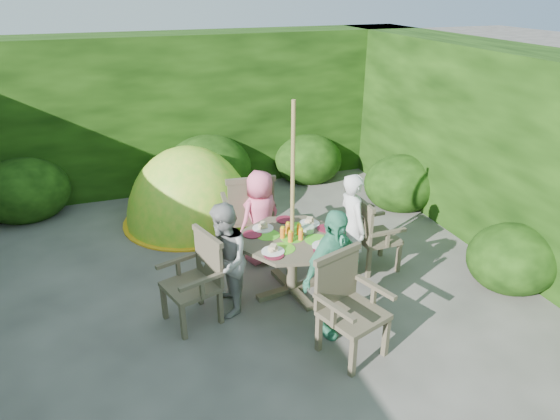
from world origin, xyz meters
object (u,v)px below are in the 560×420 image
object	(u,v)px
parasol_pole	(292,203)
garden_chair_back	(249,212)
child_back	(261,217)
garden_chair_front	(347,304)
garden_chair_right	(371,233)
patio_table	(292,246)
child_front	(332,274)
child_right	(352,226)
child_left	(224,261)
dome_tent	(191,220)
garden_chair_left	(197,278)

from	to	relation	value
parasol_pole	garden_chair_back	xyz separation A→B (m)	(-0.18, 1.07, -0.54)
child_back	garden_chair_front	bearing A→B (deg)	77.39
garden_chair_back	child_back	world-z (taller)	child_back
parasol_pole	child_back	distance (m)	0.94
parasol_pole	garden_chair_right	world-z (taller)	parasol_pole
patio_table	garden_chair_front	world-z (taller)	garden_chair_front
garden_chair_right	child_front	xyz separation A→B (m)	(-0.97, -0.96, 0.20)
garden_chair_back	child_right	bearing A→B (deg)	140.93
child_right	child_front	distance (m)	1.13
parasol_pole	garden_chair_front	distance (m)	1.24
garden_chair_right	child_left	bearing A→B (deg)	98.22
child_back	child_front	bearing A→B (deg)	77.87
patio_table	child_back	world-z (taller)	child_back
garden_chair_right	child_back	world-z (taller)	child_back
parasol_pole	child_right	distance (m)	0.92
garden_chair_right	child_back	bearing A→B (deg)	62.28
garden_chair_front	child_left	size ratio (longest dim) A/B	0.77
child_left	child_back	bearing A→B (deg)	150.62
garden_chair_right	garden_chair_front	distance (m)	1.57
child_front	dome_tent	bearing A→B (deg)	81.19
parasol_pole	child_left	size ratio (longest dim) A/B	1.77
child_front	garden_chair_left	bearing A→B (deg)	126.94
child_left	garden_chair_front	bearing A→B (deg)	51.19
garden_chair_back	dome_tent	size ratio (longest dim) A/B	0.47
garden_chair_left	garden_chair_back	xyz separation A→B (m)	(0.91, 1.22, 0.07)
garden_chair_left	dome_tent	distance (m)	2.45
child_back	garden_chair_right	bearing A→B (deg)	132.26
dome_tent	patio_table	bearing A→B (deg)	-66.38
garden_chair_left	parasol_pole	bearing A→B (deg)	79.36
garden_chair_left	child_left	distance (m)	0.33
child_front	dome_tent	distance (m)	3.22
child_front	patio_table	bearing A→B (deg)	73.15
garden_chair_right	child_front	world-z (taller)	child_front
garden_chair_right	garden_chair_front	xyz separation A→B (m)	(-0.94, -1.26, 0.04)
child_left	dome_tent	size ratio (longest dim) A/B	0.55
child_right	child_front	xyz separation A→B (m)	(-0.67, -0.91, 0.02)
garden_chair_right	child_right	size ratio (longest dim) A/B	0.69
patio_table	garden_chair_back	bearing A→B (deg)	99.78
parasol_pole	garden_chair_left	distance (m)	1.26
child_left	dome_tent	bearing A→B (deg)	-173.56
parasol_pole	dome_tent	distance (m)	2.60
garden_chair_left	garden_chair_front	bearing A→B (deg)	34.40
patio_table	child_back	size ratio (longest dim) A/B	1.13
garden_chair_front	child_back	world-z (taller)	child_back
dome_tent	child_left	bearing A→B (deg)	-86.03
patio_table	garden_chair_left	distance (m)	1.11
child_back	child_front	size ratio (longest dim) A/B	0.90
garden_chair_back	child_front	distance (m)	1.89
child_back	dome_tent	distance (m)	1.69
parasol_pole	child_front	size ratio (longest dim) A/B	1.64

